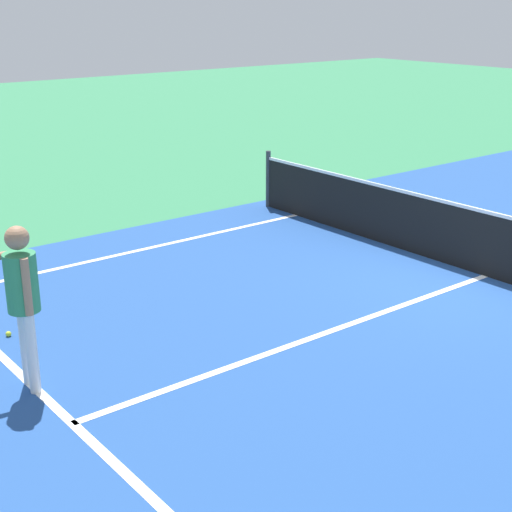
% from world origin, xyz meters
% --- Properties ---
extents(ground_plane, '(60.00, 60.00, 0.00)m').
position_xyz_m(ground_plane, '(0.00, 0.00, 0.00)').
color(ground_plane, '#337F51').
extents(court_surface_inbounds, '(10.62, 24.40, 0.00)m').
position_xyz_m(court_surface_inbounds, '(0.00, 0.00, 0.00)').
color(court_surface_inbounds, '#234C93').
rests_on(court_surface_inbounds, ground_plane).
extents(line_service_near, '(8.22, 0.10, 0.01)m').
position_xyz_m(line_service_near, '(0.00, -6.40, 0.00)').
color(line_service_near, white).
rests_on(line_service_near, ground_plane).
extents(line_center_service, '(0.10, 6.40, 0.01)m').
position_xyz_m(line_center_service, '(0.00, -3.20, 0.00)').
color(line_center_service, white).
rests_on(line_center_service, ground_plane).
extents(net, '(9.94, 0.09, 1.07)m').
position_xyz_m(net, '(0.00, 0.00, 0.49)').
color(net, '#33383D').
rests_on(net, ground_plane).
extents(player_near, '(0.59, 1.21, 1.72)m').
position_xyz_m(player_near, '(-0.91, -6.44, 1.08)').
color(player_near, white).
rests_on(player_near, ground_plane).
extents(tennis_ball_mid_court, '(0.07, 0.07, 0.07)m').
position_xyz_m(tennis_ball_mid_court, '(-2.26, -6.14, 0.03)').
color(tennis_ball_mid_court, '#CCE033').
rests_on(tennis_ball_mid_court, ground_plane).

